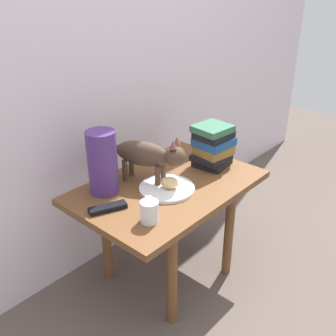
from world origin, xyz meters
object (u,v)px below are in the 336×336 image
(side_table, at_px, (168,198))
(green_vase, at_px, (103,162))
(bread_roll, at_px, (170,183))
(cat, at_px, (149,155))
(tv_remote, at_px, (108,208))
(book_stack, at_px, (213,145))
(candle_jar, at_px, (149,213))
(plate, at_px, (167,188))

(side_table, xyz_separation_m, green_vase, (-0.23, 0.16, 0.21))
(bread_roll, bearing_deg, green_vase, 132.49)
(cat, xyz_separation_m, tv_remote, (-0.28, -0.04, -0.12))
(book_stack, distance_m, candle_jar, 0.56)
(green_vase, bearing_deg, tv_remote, -125.55)
(bread_roll, xyz_separation_m, book_stack, (0.33, 0.01, 0.06))
(green_vase, bearing_deg, bread_roll, -47.51)
(bread_roll, distance_m, candle_jar, 0.24)
(book_stack, xyz_separation_m, green_vase, (-0.51, 0.19, 0.03))
(side_table, relative_size, plate, 3.48)
(tv_remote, bearing_deg, book_stack, 16.08)
(side_table, height_order, book_stack, book_stack)
(plate, height_order, green_vase, green_vase)
(green_vase, bearing_deg, plate, -45.63)
(bread_roll, height_order, cat, cat)
(plate, height_order, candle_jar, candle_jar)
(plate, relative_size, cat, 0.52)
(book_stack, bearing_deg, tv_remote, 173.70)
(side_table, relative_size, book_stack, 4.08)
(plate, xyz_separation_m, green_vase, (-0.19, 0.19, 0.13))
(green_vase, height_order, candle_jar, green_vase)
(side_table, relative_size, candle_jar, 9.78)
(plate, xyz_separation_m, book_stack, (0.33, -0.00, 0.10))
(candle_jar, xyz_separation_m, tv_remote, (-0.05, 0.18, -0.03))
(bread_roll, height_order, candle_jar, candle_jar)
(plate, bearing_deg, green_vase, 134.37)
(side_table, xyz_separation_m, candle_jar, (-0.26, -0.14, 0.11))
(bread_roll, bearing_deg, plate, 96.07)
(side_table, relative_size, green_vase, 3.05)
(cat, bearing_deg, tv_remote, -171.75)
(candle_jar, bearing_deg, side_table, 28.23)
(bread_roll, relative_size, cat, 0.17)
(bread_roll, bearing_deg, cat, 90.22)
(plate, relative_size, candle_jar, 2.81)
(plate, distance_m, candle_jar, 0.25)
(cat, bearing_deg, book_stack, -18.04)
(plate, height_order, bread_roll, bread_roll)
(bread_roll, bearing_deg, book_stack, 2.40)
(plate, xyz_separation_m, cat, (0.00, 0.11, 0.13))
(bread_roll, relative_size, candle_jar, 0.94)
(book_stack, height_order, candle_jar, book_stack)
(cat, relative_size, candle_jar, 5.42)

